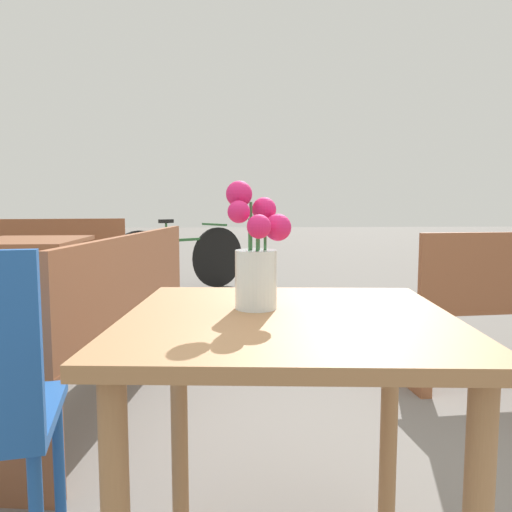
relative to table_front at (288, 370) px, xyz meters
The scene contains 6 objects.
table_front is the anchor object (origin of this frame).
flower_vase 0.27m from the table_front, 134.54° to the left, with size 0.15×0.15×0.30m.
bench_middle 1.47m from the table_front, 117.04° to the left, with size 0.58×1.78×0.85m.
bench_far 4.11m from the table_front, 116.95° to the left, with size 1.52×0.56×0.85m.
table_back 2.88m from the table_front, 121.85° to the left, with size 0.70×0.89×0.75m.
bicycle 4.55m from the table_front, 98.25° to the left, with size 1.39×1.11×0.82m.
Camera 1 is at (-0.14, -1.10, 0.99)m, focal length 35.00 mm.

